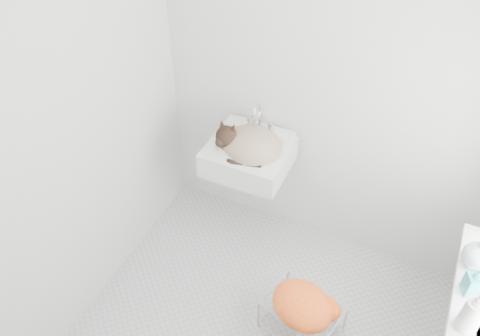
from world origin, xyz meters
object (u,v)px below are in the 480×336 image
at_px(bottle_a, 464,327).
at_px(bottle_c, 473,264).
at_px(sink, 249,147).
at_px(bottle_b, 470,291).
at_px(wire_rack, 302,316).
at_px(cat, 250,144).

height_order(bottle_a, bottle_c, bottle_a).
height_order(sink, bottle_b, sink).
xyz_separation_m(wire_rack, bottle_c, (0.78, 0.21, 0.70)).
bearing_deg(bottle_b, bottle_a, -90.00).
xyz_separation_m(sink, bottle_c, (1.41, -0.37, 0.00)).
bearing_deg(wire_rack, bottle_b, 2.45).
relative_size(cat, wire_rack, 0.95).
bearing_deg(bottle_b, cat, 159.15).
distance_m(cat, bottle_b, 1.49).
height_order(bottle_b, bottle_c, bottle_c).
height_order(wire_rack, bottle_b, bottle_b).
bearing_deg(cat, bottle_a, -26.63).
height_order(cat, bottle_a, cat).
relative_size(wire_rack, bottle_b, 2.50).
xyz_separation_m(cat, bottle_a, (1.39, -0.74, -0.04)).
bearing_deg(sink, cat, -51.58).
distance_m(cat, wire_rack, 1.12).
relative_size(sink, wire_rack, 1.19).
height_order(bottle_a, bottle_b, bottle_a).
bearing_deg(bottle_c, bottle_b, -90.00).
height_order(cat, bottle_b, cat).
bearing_deg(sink, wire_rack, -42.71).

